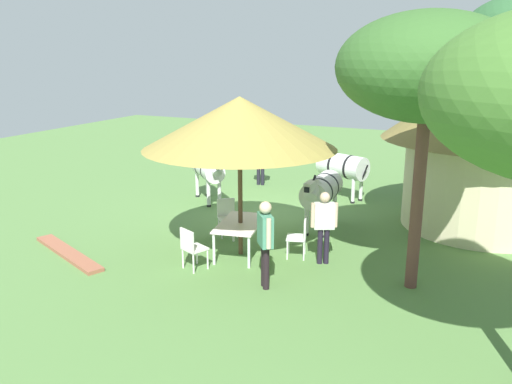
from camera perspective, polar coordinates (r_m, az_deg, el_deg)
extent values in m
plane|color=#557E41|center=(14.28, 0.74, -2.96)|extent=(36.00, 36.00, 0.00)
cylinder|color=beige|center=(14.62, 23.38, 0.82)|extent=(3.93, 3.93, 2.27)
cone|color=olive|center=(14.29, 24.27, 9.04)|extent=(5.26, 5.26, 1.95)
cylinder|color=brown|center=(11.53, -1.71, -1.14)|extent=(0.10, 0.10, 2.40)
cone|color=olive|center=(11.17, -1.78, 7.52)|extent=(4.15, 4.15, 1.10)
cube|color=silver|center=(11.68, -1.69, -3.40)|extent=(1.73, 1.17, 0.04)
cylinder|color=silver|center=(12.38, 0.95, -4.12)|extent=(0.06, 0.06, 0.70)
cylinder|color=silver|center=(11.04, -0.78, -6.55)|extent=(0.06, 0.06, 0.70)
cylinder|color=silver|center=(12.56, -2.46, -3.84)|extent=(0.06, 0.06, 0.70)
cylinder|color=silver|center=(11.25, -4.58, -6.18)|extent=(0.06, 0.06, 0.70)
cube|color=white|center=(11.62, 4.39, -4.94)|extent=(0.54, 0.53, 0.04)
cube|color=white|center=(11.54, 5.36, -3.93)|extent=(0.43, 0.16, 0.45)
cylinder|color=white|center=(11.54, 3.40, -6.27)|extent=(0.04, 0.04, 0.45)
cylinder|color=white|center=(11.89, 3.57, -5.61)|extent=(0.04, 0.04, 0.45)
cylinder|color=white|center=(11.51, 5.20, -6.36)|extent=(0.04, 0.04, 0.45)
cylinder|color=white|center=(11.87, 5.31, -5.69)|extent=(0.04, 0.04, 0.45)
cube|color=white|center=(12.91, -3.08, -2.86)|extent=(0.61, 0.61, 0.04)
cube|color=white|center=(13.02, -3.28, -1.67)|extent=(0.32, 0.36, 0.45)
cylinder|color=white|center=(12.86, -2.05, -3.98)|extent=(0.04, 0.04, 0.45)
cylinder|color=white|center=(12.78, -3.71, -4.13)|extent=(0.04, 0.04, 0.45)
cylinder|color=white|center=(13.19, -2.44, -3.49)|extent=(0.04, 0.04, 0.45)
cylinder|color=white|center=(13.11, -4.06, -3.63)|extent=(0.04, 0.04, 0.45)
cube|color=white|center=(11.05, -6.63, -6.08)|extent=(0.56, 0.57, 0.04)
cube|color=white|center=(10.87, -7.49, -5.20)|extent=(0.21, 0.42, 0.45)
cylinder|color=white|center=(11.38, -6.41, -6.66)|extent=(0.04, 0.04, 0.45)
cylinder|color=white|center=(11.09, -5.26, -7.22)|extent=(0.04, 0.04, 0.45)
cylinder|color=white|center=(11.19, -7.92, -7.10)|extent=(0.04, 0.04, 0.45)
cylinder|color=white|center=(10.90, -6.79, -7.68)|extent=(0.04, 0.04, 0.45)
cylinder|color=black|center=(10.09, 1.10, -8.22)|extent=(0.13, 0.13, 0.86)
cylinder|color=black|center=(10.22, 0.90, -7.89)|extent=(0.13, 0.13, 0.86)
cube|color=#45856C|center=(9.89, 1.02, -4.14)|extent=(0.50, 0.46, 0.61)
cylinder|color=beige|center=(9.64, 1.39, -4.54)|extent=(0.09, 0.09, 0.57)
cylinder|color=beige|center=(10.13, 0.66, -3.56)|extent=(0.09, 0.09, 0.57)
sphere|color=beige|center=(9.75, 1.03, -1.69)|extent=(0.23, 0.23, 0.23)
cylinder|color=black|center=(11.37, 7.64, -5.80)|extent=(0.12, 0.12, 0.79)
cylinder|color=black|center=(11.35, 6.94, -5.82)|extent=(0.12, 0.12, 0.79)
cube|color=silver|center=(11.14, 7.40, -2.57)|extent=(0.37, 0.47, 0.56)
cylinder|color=beige|center=(11.17, 8.64, -2.47)|extent=(0.08, 0.08, 0.53)
cylinder|color=beige|center=(11.10, 6.16, -2.51)|extent=(0.08, 0.08, 0.53)
sphere|color=beige|center=(11.02, 7.48, -0.56)|extent=(0.21, 0.21, 0.21)
cylinder|color=black|center=(17.80, 0.72, 2.08)|extent=(0.12, 0.12, 0.83)
cylinder|color=black|center=(17.84, 0.27, 2.11)|extent=(0.12, 0.12, 0.83)
cube|color=gold|center=(17.67, 0.50, 4.34)|extent=(0.25, 0.47, 0.59)
cylinder|color=#A76659|center=(17.59, 1.29, 4.35)|extent=(0.09, 0.09, 0.56)
cylinder|color=#A76659|center=(17.75, -0.28, 4.45)|extent=(0.09, 0.09, 0.56)
sphere|color=#A76659|center=(17.60, 0.50, 5.71)|extent=(0.23, 0.23, 0.23)
cylinder|color=silver|center=(15.81, -5.27, 2.56)|extent=(1.49, 1.55, 0.60)
cylinder|color=black|center=(16.10, -5.60, 2.78)|extent=(0.51, 0.47, 0.61)
cylinder|color=black|center=(15.55, -4.97, 2.35)|extent=(0.51, 0.47, 0.61)
cylinder|color=silver|center=(15.05, -4.41, 2.64)|extent=(0.55, 0.57, 0.48)
cube|color=silver|center=(14.75, -4.09, 3.03)|extent=(0.40, 0.42, 0.20)
cube|color=black|center=(14.59, -3.86, 2.78)|extent=(0.17, 0.17, 0.12)
cube|color=black|center=(15.01, -4.43, 3.38)|extent=(0.28, 0.30, 0.28)
cylinder|color=silver|center=(15.46, -3.99, -0.06)|extent=(0.11, 0.11, 0.79)
cylinder|color=black|center=(15.56, -3.96, -1.35)|extent=(0.13, 0.13, 0.06)
cylinder|color=silver|center=(15.36, -5.16, -0.19)|extent=(0.11, 0.11, 0.79)
cylinder|color=black|center=(15.46, -5.12, -1.48)|extent=(0.13, 0.13, 0.06)
cylinder|color=silver|center=(16.54, -5.28, 0.92)|extent=(0.11, 0.11, 0.79)
cylinder|color=black|center=(16.64, -5.25, -0.29)|extent=(0.13, 0.13, 0.06)
cylinder|color=silver|center=(16.45, -6.38, 0.81)|extent=(0.11, 0.11, 0.79)
cylinder|color=black|center=(16.55, -6.34, -0.41)|extent=(0.13, 0.13, 0.06)
cylinder|color=black|center=(16.60, -6.11, 2.79)|extent=(0.20, 0.21, 0.53)
cylinder|color=silver|center=(16.27, 9.35, 2.82)|extent=(1.22, 1.68, 0.72)
cylinder|color=black|center=(16.09, 10.21, 2.65)|extent=(0.71, 0.34, 0.73)
cylinder|color=black|center=(16.43, 8.59, 2.97)|extent=(0.71, 0.34, 0.73)
cylinder|color=silver|center=(16.69, 7.30, 3.84)|extent=(0.50, 0.63, 0.52)
cube|color=silver|center=(16.83, 6.58, 4.51)|extent=(0.31, 0.44, 0.20)
cube|color=black|center=(16.95, 6.11, 4.50)|extent=(0.16, 0.16, 0.12)
cube|color=black|center=(16.65, 7.33, 4.51)|extent=(0.17, 0.36, 0.28)
cylinder|color=silver|center=(16.61, 7.26, 0.86)|extent=(0.11, 0.11, 0.75)
cylinder|color=black|center=(16.70, 7.22, -0.29)|extent=(0.13, 0.13, 0.06)
cylinder|color=silver|center=(16.91, 8.11, 1.09)|extent=(0.11, 0.11, 0.75)
cylinder|color=black|center=(16.99, 8.07, -0.05)|extent=(0.13, 0.13, 0.06)
cylinder|color=silver|center=(15.93, 10.47, 0.12)|extent=(0.11, 0.11, 0.75)
cylinder|color=black|center=(16.02, 10.41, -1.08)|extent=(0.13, 0.13, 0.06)
cylinder|color=silver|center=(16.24, 11.29, 0.36)|extent=(0.11, 0.11, 0.75)
cylinder|color=black|center=(16.33, 11.23, -0.81)|extent=(0.13, 0.13, 0.06)
cylinder|color=black|center=(15.83, 11.66, 2.00)|extent=(0.13, 0.24, 0.53)
cylinder|color=silver|center=(13.32, 7.13, 0.25)|extent=(1.60, 0.77, 0.70)
cylinder|color=black|center=(13.61, 7.49, 0.56)|extent=(0.11, 0.72, 0.72)
cylinder|color=black|center=(13.06, 6.79, -0.05)|extent=(0.11, 0.72, 0.72)
cylinder|color=silver|center=(12.54, 6.18, 0.19)|extent=(0.56, 0.34, 0.52)
cube|color=silver|center=(12.24, 5.82, 0.61)|extent=(0.41, 0.20, 0.20)
cube|color=black|center=(12.08, 5.57, 0.27)|extent=(0.12, 0.12, 0.12)
cube|color=black|center=(12.49, 6.20, 1.08)|extent=(0.37, 0.05, 0.28)
cylinder|color=silver|center=(12.90, 7.14, -3.26)|extent=(0.11, 0.11, 0.77)
cylinder|color=black|center=(13.02, 7.09, -4.75)|extent=(0.13, 0.13, 0.06)
cylinder|color=silver|center=(13.00, 5.50, -3.06)|extent=(0.11, 0.11, 0.77)
cylinder|color=black|center=(13.12, 5.46, -4.55)|extent=(0.13, 0.13, 0.06)
cylinder|color=silver|center=(14.01, 8.48, -1.83)|extent=(0.11, 0.11, 0.77)
cylinder|color=black|center=(14.11, 8.42, -3.22)|extent=(0.13, 0.13, 0.06)
cylinder|color=silver|center=(14.10, 6.96, -1.66)|extent=(0.11, 0.11, 0.77)
cylinder|color=black|center=(14.21, 6.91, -3.04)|extent=(0.13, 0.13, 0.06)
cylinder|color=black|center=(14.13, 8.05, 0.65)|extent=(0.24, 0.06, 0.53)
cylinder|color=brown|center=(10.23, 17.04, -1.46)|extent=(0.23, 0.23, 3.25)
ellipsoid|color=#346028|center=(9.84, 18.18, 12.73)|extent=(3.23, 3.23, 1.94)
cube|color=#9A5A41|center=(12.57, -19.68, -6.24)|extent=(1.41, 2.72, 0.08)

